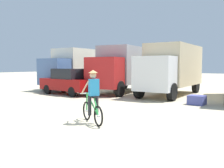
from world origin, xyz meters
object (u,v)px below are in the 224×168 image
at_px(box_truck_cream_rv, 79,67).
at_px(box_truck_tan_camper, 172,67).
at_px(supply_crate, 197,100).
at_px(sedan_parked, 69,82).
at_px(box_truck_grey_hauler, 124,67).
at_px(cyclist_orange_shirt, 93,99).

relative_size(box_truck_cream_rv, box_truck_tan_camper, 1.00).
height_order(box_truck_tan_camper, supply_crate, box_truck_tan_camper).
distance_m(box_truck_cream_rv, sedan_parked, 4.45).
relative_size(box_truck_cream_rv, sedan_parked, 1.56).
relative_size(box_truck_tan_camper, supply_crate, 8.70).
xyz_separation_m(box_truck_tan_camper, sedan_parked, (-5.92, -3.63, -0.99)).
relative_size(sedan_parked, supply_crate, 5.58).
bearing_deg(supply_crate, box_truck_cream_rv, 163.14).
height_order(box_truck_cream_rv, box_truck_tan_camper, same).
distance_m(box_truck_tan_camper, supply_crate, 4.50).
distance_m(box_truck_cream_rv, box_truck_tan_camper, 8.29).
xyz_separation_m(box_truck_tan_camper, supply_crate, (2.59, -3.29, -1.64)).
xyz_separation_m(sedan_parked, supply_crate, (8.52, 0.34, -0.65)).
height_order(box_truck_grey_hauler, sedan_parked, box_truck_grey_hauler).
distance_m(box_truck_grey_hauler, supply_crate, 7.21).
bearing_deg(box_truck_cream_rv, box_truck_grey_hauler, -1.95).
height_order(box_truck_grey_hauler, supply_crate, box_truck_grey_hauler).
xyz_separation_m(box_truck_grey_hauler, cyclist_orange_shirt, (4.51, -9.29, -1.03)).
height_order(box_truck_grey_hauler, cyclist_orange_shirt, box_truck_grey_hauler).
relative_size(box_truck_grey_hauler, sedan_parked, 1.60).
bearing_deg(sedan_parked, supply_crate, 2.31).
bearing_deg(supply_crate, cyclist_orange_shirt, -106.04).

